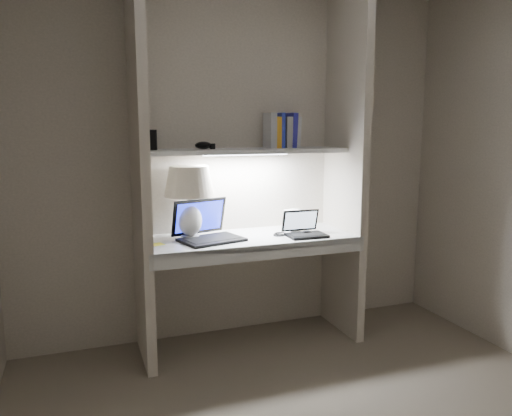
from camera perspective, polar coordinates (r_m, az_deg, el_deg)
name	(u,v)px	position (r m, az deg, el deg)	size (l,w,h in m)	color
back_wall	(238,164)	(3.62, -2.11, 5.09)	(3.20, 0.01, 2.50)	beige
alcove_panel_left	(140,170)	(3.20, -13.14, 4.29)	(0.06, 0.55, 2.50)	beige
alcove_panel_right	(346,164)	(3.67, 10.21, 5.00)	(0.06, 0.55, 2.50)	beige
desk	(250,239)	(3.44, -0.64, -3.57)	(1.40, 0.55, 0.04)	white
desk_apron	(264,252)	(3.21, 0.90, -5.07)	(1.46, 0.03, 0.10)	silver
shelf	(246,151)	(3.45, -1.19, 6.54)	(1.40, 0.36, 0.03)	silver
strip_light	(246,154)	(3.45, -1.19, 6.18)	(0.60, 0.04, 0.01)	white
table_lamp	(189,190)	(3.34, -7.63, 2.07)	(0.33, 0.33, 0.49)	white
laptop_main	(207,231)	(3.34, -5.63, -2.60)	(0.47, 0.43, 0.26)	black
laptop_netbook	(304,230)	(3.47, 5.54, -2.49)	(0.27, 0.24, 0.17)	black
speaker	(292,220)	(3.61, 4.13, -1.40)	(0.11, 0.08, 0.16)	silver
mouse	(307,233)	(3.48, 5.80, -2.84)	(0.09, 0.06, 0.03)	black
cable_coil	(281,234)	(3.49, 2.88, -2.96)	(0.10, 0.10, 0.01)	black
sticky_note	(157,244)	(3.26, -11.20, -4.09)	(0.08, 0.08, 0.00)	#F8F434
book_row	(282,131)	(3.60, 2.95, 8.74)	(0.23, 0.16, 0.25)	silver
shelf_box	(151,140)	(3.32, -11.95, 7.62)	(0.08, 0.05, 0.13)	black
shelf_gadget	(203,145)	(3.37, -6.05, 7.13)	(0.12, 0.08, 0.05)	black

